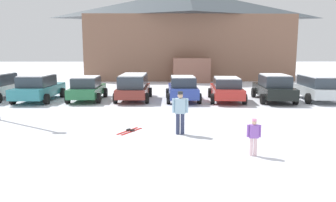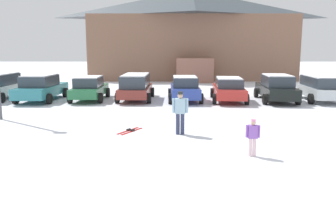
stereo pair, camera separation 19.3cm
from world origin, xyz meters
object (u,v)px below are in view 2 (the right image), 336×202
Objects in this scene: parked_black_sedan at (276,88)px; parked_blue_hatchback at (184,88)px; ski_lodge at (190,34)px; parked_teal_hatchback at (41,87)px; skier_adult_in_blue_parka at (180,110)px; parked_silver_wagon at (320,87)px; parked_maroon_van at (135,86)px; parked_green_coupe at (89,88)px; pair_of_skis at (130,131)px; skier_child_in_purple_jacket at (252,135)px; parked_red_sedan at (228,89)px.

parked_blue_hatchback is at bearing 178.74° from parked_black_sedan.
parked_teal_hatchback is (-10.69, -17.28, -4.13)m from ski_lodge.
ski_lodge reaches higher than skier_adult_in_blue_parka.
parked_maroon_van is at bearing 177.64° from parked_silver_wagon.
parked_green_coupe is at bearing 178.57° from parked_silver_wagon.
skier_adult_in_blue_parka is (-9.20, -8.23, 0.07)m from parked_silver_wagon.
skier_adult_in_blue_parka is at bearing -57.30° from parked_green_coupe.
parked_teal_hatchback is 1.13× the size of parked_blue_hatchback.
parked_teal_hatchback is 6.02m from parked_maroon_van.
skier_adult_in_blue_parka is at bearing -94.07° from parked_blue_hatchback.
parked_silver_wagon is at bearing 34.73° from pair_of_skis.
ski_lodge is 26.12m from skier_adult_in_blue_parka.
ski_lodge is 28.68m from skier_child_in_purple_jacket.
pair_of_skis is at bearing -145.27° from parked_silver_wagon.
parked_maroon_van reaches higher than parked_teal_hatchback.
skier_child_in_purple_jacket is at bearing -55.78° from parked_green_coupe.
skier_child_in_purple_jacket reaches higher than pair_of_skis.
parked_green_coupe is at bearing 124.22° from skier_child_in_purple_jacket.
parked_silver_wagon is 12.35m from skier_adult_in_blue_parka.
parked_blue_hatchback reaches higher than parked_red_sedan.
parked_blue_hatchback is at bearing -95.00° from ski_lodge.
parked_maroon_van reaches higher than skier_child_in_purple_jacket.
parked_green_coupe is 8.89m from pair_of_skis.
parked_blue_hatchback is 8.36m from skier_adult_in_blue_parka.
parked_black_sedan is (11.89, -0.39, 0.06)m from parked_green_coupe.
parked_black_sedan is 11.64m from skier_child_in_purple_jacket.
parked_black_sedan is 11.42m from pair_of_skis.
parked_teal_hatchback is at bearing 179.31° from parked_silver_wagon.
parked_red_sedan is 8.92m from skier_adult_in_blue_parka.
skier_adult_in_blue_parka is 2.24m from pair_of_skis.
skier_child_in_purple_jacket is (4.67, -11.34, -0.25)m from parked_maroon_van.
parked_blue_hatchback is at bearing 71.80° from pair_of_skis.
parked_maroon_van reaches higher than parked_silver_wagon.
parked_black_sedan is at bearing -179.50° from parked_silver_wagon.
skier_adult_in_blue_parka is 1.31× the size of pair_of_skis.
pair_of_skis is at bearing -86.10° from parked_maroon_van.
skier_adult_in_blue_parka reaches higher than parked_green_coupe.
parked_teal_hatchback reaches higher than pair_of_skis.
parked_red_sedan is 5.83m from parked_silver_wagon.
parked_maroon_van is (6.02, 0.27, 0.06)m from parked_teal_hatchback.
parked_green_coupe is 11.90m from parked_black_sedan.
parked_blue_hatchback is 2.49× the size of skier_adult_in_blue_parka.
parked_black_sedan reaches higher than parked_maroon_van.
pair_of_skis is (-11.19, -7.76, -0.85)m from parked_silver_wagon.
parked_black_sedan is (3.00, -0.05, 0.07)m from parked_red_sedan.
skier_child_in_purple_jacket is at bearing -51.17° from skier_adult_in_blue_parka.
skier_child_in_purple_jacket is at bearing -37.05° from pair_of_skis.
parked_red_sedan is at bearing -85.90° from ski_lodge.
parked_red_sedan is at bearing -4.44° from parked_maroon_van.
parked_black_sedan reaches higher than pair_of_skis.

